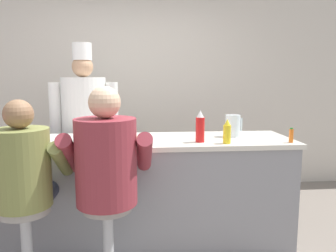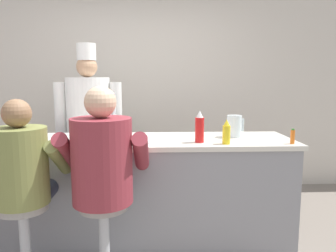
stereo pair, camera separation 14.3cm
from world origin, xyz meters
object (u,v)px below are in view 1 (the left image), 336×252
object	(u,v)px
diner_seated_olive	(24,174)
mustard_bottle_yellow	(227,132)
cook_in_whites_near	(85,123)
cereal_bowl	(20,143)
diner_seated_maroon	(107,166)
ketchup_bottle_red	(200,127)
cup_stack_steel	(110,115)
hot_sauce_bottle_orange	(291,136)
breakfast_plate	(138,140)
water_pitcher_clear	(233,126)

from	to	relation	value
diner_seated_olive	mustard_bottle_yellow	bearing A→B (deg)	13.61
mustard_bottle_yellow	cook_in_whites_near	xyz separation A→B (m)	(-1.30, 0.94, -0.03)
cereal_bowl	diner_seated_maroon	size ratio (longest dim) A/B	0.10
mustard_bottle_yellow	cook_in_whites_near	world-z (taller)	cook_in_whites_near
ketchup_bottle_red	cup_stack_steel	bearing A→B (deg)	159.63
hot_sauce_bottle_orange	diner_seated_olive	distance (m)	2.08
breakfast_plate	cereal_bowl	distance (m)	0.93
cup_stack_steel	cook_in_whites_near	size ratio (longest dim) A/B	0.22
cereal_bowl	diner_seated_maroon	bearing A→B (deg)	-29.10
cup_stack_steel	mustard_bottle_yellow	bearing A→B (deg)	-20.45
mustard_bottle_yellow	cereal_bowl	bearing A→B (deg)	178.77
cook_in_whites_near	diner_seated_maroon	bearing A→B (deg)	-74.85
cereal_bowl	cup_stack_steel	bearing A→B (deg)	26.01
cup_stack_steel	cereal_bowl	bearing A→B (deg)	-153.99
hot_sauce_bottle_orange	cereal_bowl	bearing A→B (deg)	178.73
diner_seated_olive	ketchup_bottle_red	bearing A→B (deg)	18.91
hot_sauce_bottle_orange	cook_in_whites_near	distance (m)	2.08
diner_seated_olive	cup_stack_steel	bearing A→B (deg)	54.37
mustard_bottle_yellow	cup_stack_steel	size ratio (longest dim) A/B	0.51
hot_sauce_bottle_orange	diner_seated_olive	bearing A→B (deg)	-170.28
ketchup_bottle_red	diner_seated_olive	size ratio (longest dim) A/B	0.20
water_pitcher_clear	ketchup_bottle_red	bearing A→B (deg)	-145.85
diner_seated_olive	hot_sauce_bottle_orange	bearing A→B (deg)	9.72
cereal_bowl	diner_seated_olive	world-z (taller)	diner_seated_olive
ketchup_bottle_red	mustard_bottle_yellow	distance (m)	0.23
hot_sauce_bottle_orange	diner_seated_maroon	world-z (taller)	diner_seated_maroon
ketchup_bottle_red	diner_seated_maroon	xyz separation A→B (m)	(-0.74, -0.44, -0.20)
hot_sauce_bottle_orange	cereal_bowl	distance (m)	2.20
breakfast_plate	diner_seated_olive	bearing A→B (deg)	-148.41
hot_sauce_bottle_orange	water_pitcher_clear	bearing A→B (deg)	140.73
breakfast_plate	diner_seated_maroon	size ratio (longest dim) A/B	0.19
mustard_bottle_yellow	breakfast_plate	bearing A→B (deg)	171.06
cook_in_whites_near	breakfast_plate	bearing A→B (deg)	-55.31
cereal_bowl	cup_stack_steel	world-z (taller)	cup_stack_steel
hot_sauce_bottle_orange	cup_stack_steel	distance (m)	1.58
diner_seated_olive	diner_seated_maroon	xyz separation A→B (m)	(0.56, 0.00, 0.04)
mustard_bottle_yellow	hot_sauce_bottle_orange	world-z (taller)	mustard_bottle_yellow
breakfast_plate	cook_in_whites_near	world-z (taller)	cook_in_whites_near
ketchup_bottle_red	cook_in_whites_near	bearing A→B (deg)	141.61
mustard_bottle_yellow	diner_seated_maroon	bearing A→B (deg)	-159.21
cereal_bowl	diner_seated_olive	xyz separation A→B (m)	(0.15, -0.40, -0.14)
breakfast_plate	cook_in_whites_near	size ratio (longest dim) A/B	0.15
cereal_bowl	water_pitcher_clear	bearing A→B (deg)	8.89
breakfast_plate	diner_seated_olive	distance (m)	0.92
water_pitcher_clear	diner_seated_maroon	bearing A→B (deg)	-148.13
water_pitcher_clear	cereal_bowl	size ratio (longest dim) A/B	1.39
ketchup_bottle_red	hot_sauce_bottle_orange	bearing A→B (deg)	-7.00
ketchup_bottle_red	diner_seated_maroon	bearing A→B (deg)	-149.25
hot_sauce_bottle_orange	water_pitcher_clear	world-z (taller)	water_pitcher_clear
cereal_bowl	breakfast_plate	bearing A→B (deg)	4.82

